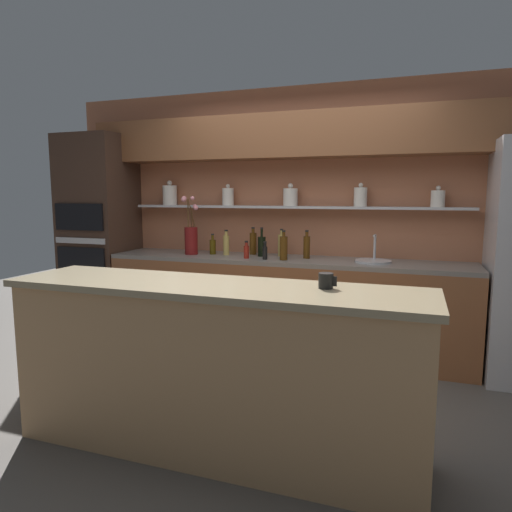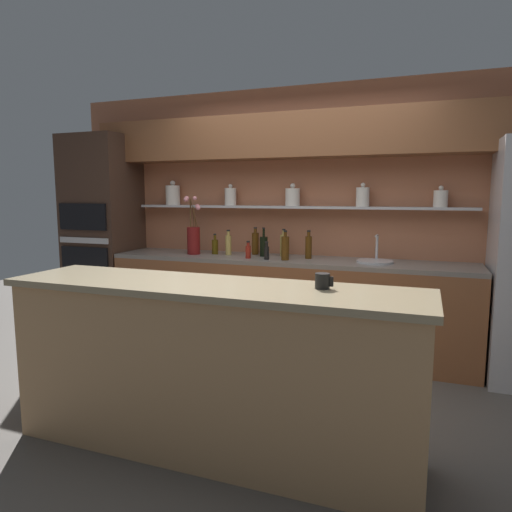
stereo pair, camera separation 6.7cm
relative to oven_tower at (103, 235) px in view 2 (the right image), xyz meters
The scene contains 17 objects.
ground_plane 2.78m from the oven_tower, 28.84° to the right, with size 12.00×12.00×0.00m, color #4C4742.
back_wall_unit 2.31m from the oven_tower, ahead, with size 5.20×0.44×2.60m.
back_counter_unit 2.23m from the oven_tower, ahead, with size 3.53×0.62×0.92m.
island_counter 2.98m from the oven_tower, 39.79° to the right, with size 2.49×0.61×1.02m.
oven_tower is the anchor object (origin of this frame).
flower_vase 1.16m from the oven_tower, ahead, with size 0.17×0.13×0.60m.
sink_fixture 2.99m from the oven_tower, ahead, with size 0.33×0.33×0.25m.
bottle_spirit_0 2.18m from the oven_tower, ahead, with size 0.07×0.07×0.28m.
bottle_sauce_1 2.01m from the oven_tower, ahead, with size 0.05×0.05×0.17m.
bottle_oil_2 1.37m from the oven_tower, ahead, with size 0.06×0.06×0.21m.
bottle_spirit_3 2.09m from the oven_tower, ahead, with size 0.07×0.07×0.27m.
bottle_wine_4 1.90m from the oven_tower, ahead, with size 0.08×0.08×0.29m.
bottle_spirit_5 2.36m from the oven_tower, ahead, with size 0.06×0.06×0.27m.
bottle_spirit_6 1.78m from the oven_tower, ahead, with size 0.07×0.07×0.28m.
bottle_sauce_7 1.81m from the oven_tower, ahead, with size 0.05×0.05×0.17m.
bottle_spirit_8 1.53m from the oven_tower, ahead, with size 0.06×0.06×0.26m.
coffee_mug 3.39m from the oven_tower, 31.61° to the right, with size 0.10×0.08×0.09m.
Camera 2 is at (1.15, -2.96, 1.53)m, focal length 32.00 mm.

